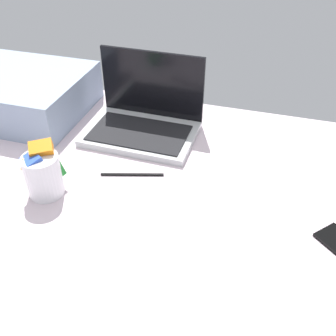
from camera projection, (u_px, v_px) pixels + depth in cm
name	position (u px, v px, depth cm)	size (l,w,h in cm)	color
bed_mattress	(116.00, 273.00, 90.98)	(180.00, 140.00, 18.00)	silver
laptop	(144.00, 119.00, 120.72)	(33.37, 23.54, 23.00)	#B7BABC
snack_cup	(43.00, 173.00, 96.59)	(9.25, 10.35, 14.11)	silver
pillow	(9.00, 91.00, 131.23)	(52.00, 36.00, 13.00)	#8C9EB7
charger_cable	(132.00, 175.00, 105.42)	(17.00, 0.60, 0.60)	black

